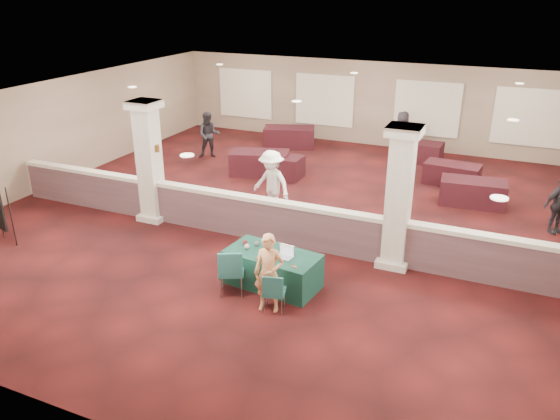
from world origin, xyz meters
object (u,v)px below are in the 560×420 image
at_px(near_table, 273,269).
at_px(far_table_front_center, 275,166).
at_px(far_table_back_right, 452,174).
at_px(attendee_c, 559,205).
at_px(conf_chair_side, 231,269).
at_px(attendee_b, 271,183).
at_px(woman, 269,273).
at_px(attendee_d, 402,134).
at_px(attendee_a, 209,135).
at_px(far_table_front_right, 473,192).
at_px(conf_chair_main, 274,290).
at_px(far_table_back_center, 416,152).
at_px(far_table_front_left, 260,163).
at_px(far_table_back_left, 289,137).

distance_m(near_table, far_table_front_center, 7.00).
height_order(far_table_back_right, attendee_c, attendee_c).
bearing_deg(conf_chair_side, attendee_b, 78.15).
relative_size(woman, attendee_d, 0.97).
bearing_deg(attendee_b, attendee_a, 153.59).
bearing_deg(attendee_d, far_table_front_right, 141.86).
relative_size(conf_chair_main, conf_chair_side, 0.81).
bearing_deg(far_table_back_center, near_table, -96.52).
xyz_separation_m(conf_chair_side, woman, (0.92, -0.17, 0.20)).
height_order(woman, far_table_front_left, woman).
xyz_separation_m(near_table, attendee_a, (-5.86, 7.42, 0.46)).
bearing_deg(far_table_front_left, far_table_back_left, 96.04).
xyz_separation_m(far_table_back_left, attendee_b, (2.16, -6.39, 0.53)).
distance_m(conf_chair_side, far_table_front_left, 7.65).
xyz_separation_m(far_table_front_left, far_table_back_right, (5.98, 1.50, -0.05)).
distance_m(attendee_c, attendee_d, 7.20).
xyz_separation_m(far_table_back_left, attendee_c, (9.23, -4.54, 0.37)).
bearing_deg(attendee_d, far_table_back_left, 24.09).
height_order(far_table_front_center, attendee_c, attendee_c).
bearing_deg(attendee_a, far_table_back_center, -8.06).
xyz_separation_m(far_table_back_right, attendee_a, (-8.47, -0.50, 0.49)).
relative_size(conf_chair_main, far_table_back_left, 0.43).
distance_m(near_table, attendee_b, 3.80).
bearing_deg(attendee_b, far_table_front_center, 128.70).
distance_m(far_table_front_left, far_table_front_right, 6.75).
bearing_deg(far_table_front_right, far_table_front_center, 180.00).
xyz_separation_m(far_table_front_center, far_table_back_right, (5.40, 1.50, -0.02)).
bearing_deg(far_table_back_left, conf_chair_main, -68.77).
bearing_deg(conf_chair_main, woman, 138.16).
bearing_deg(woman, attendee_a, 115.87).
relative_size(far_table_front_left, attendee_c, 1.26).
distance_m(woman, far_table_back_left, 11.43).
bearing_deg(far_table_back_right, far_table_front_right, -62.89).
bearing_deg(far_table_back_right, conf_chair_side, -110.40).
bearing_deg(conf_chair_main, conf_chair_side, 152.92).
height_order(far_table_front_left, far_table_back_right, far_table_front_left).
distance_m(far_table_back_center, attendee_c, 6.39).
bearing_deg(attendee_a, conf_chair_main, -80.67).
bearing_deg(attendee_c, far_table_back_left, 111.00).
relative_size(far_table_back_left, far_table_back_right, 1.14).
distance_m(conf_chair_main, far_table_back_right, 9.12).
bearing_deg(conf_chair_side, attendee_c, 19.26).
relative_size(woman, far_table_back_left, 0.83).
bearing_deg(conf_chair_main, near_table, 100.92).
distance_m(conf_chair_side, far_table_back_center, 10.77).
bearing_deg(far_table_back_center, attendee_d, 142.84).
distance_m(far_table_back_center, far_table_back_right, 2.48).
distance_m(conf_chair_side, far_table_back_left, 10.97).
height_order(far_table_back_left, attendee_b, attendee_b).
xyz_separation_m(far_table_front_center, attendee_b, (1.22, -3.00, 0.56)).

